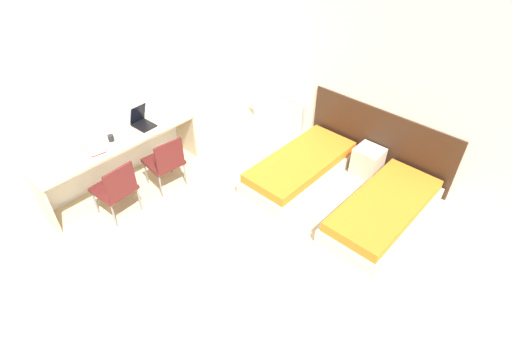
% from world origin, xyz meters
% --- Properties ---
extents(ground_plane, '(20.00, 20.00, 0.00)m').
position_xyz_m(ground_plane, '(0.00, 0.00, 0.00)').
color(ground_plane, beige).
extents(wall_back, '(5.06, 0.05, 2.70)m').
position_xyz_m(wall_back, '(0.00, 4.41, 1.35)').
color(wall_back, white).
rests_on(wall_back, ground_plane).
extents(wall_left, '(0.05, 5.39, 2.70)m').
position_xyz_m(wall_left, '(-2.05, 2.19, 1.35)').
color(wall_left, white).
rests_on(wall_left, ground_plane).
extents(headboard_panel, '(2.33, 0.03, 0.98)m').
position_xyz_m(headboard_panel, '(0.68, 4.38, 0.49)').
color(headboard_panel, '#382316').
rests_on(headboard_panel, ground_plane).
extents(bed_near_window, '(0.85, 1.87, 0.34)m').
position_xyz_m(bed_near_window, '(-0.01, 3.41, 0.16)').
color(bed_near_window, beige).
rests_on(bed_near_window, ground_plane).
extents(bed_near_door, '(0.85, 1.87, 0.34)m').
position_xyz_m(bed_near_door, '(1.37, 3.41, 0.16)').
color(bed_near_door, beige).
rests_on(bed_near_door, ground_plane).
extents(nightstand, '(0.39, 0.37, 0.44)m').
position_xyz_m(nightstand, '(0.68, 4.16, 0.22)').
color(nightstand, beige).
rests_on(nightstand, ground_plane).
extents(radiator, '(1.01, 0.12, 0.52)m').
position_xyz_m(radiator, '(-1.23, 4.29, 0.26)').
color(radiator, silver).
rests_on(radiator, ground_plane).
extents(desk, '(0.52, 2.35, 0.77)m').
position_xyz_m(desk, '(-1.77, 1.52, 0.62)').
color(desk, '#C6B28E').
rests_on(desk, ground_plane).
extents(chair_near_laptop, '(0.52, 0.52, 0.84)m').
position_xyz_m(chair_near_laptop, '(-1.28, 1.91, 0.47)').
color(chair_near_laptop, '#511919').
rests_on(chair_near_laptop, ground_plane).
extents(chair_near_notebook, '(0.50, 0.50, 0.84)m').
position_xyz_m(chair_near_notebook, '(-1.28, 1.12, 0.47)').
color(chair_near_notebook, '#511919').
rests_on(chair_near_notebook, ground_plane).
extents(laptop, '(0.33, 0.26, 0.31)m').
position_xyz_m(laptop, '(-1.84, 1.99, 0.84)').
color(laptop, black).
rests_on(laptop, desk).
extents(open_notebook, '(0.36, 0.26, 0.02)m').
position_xyz_m(open_notebook, '(-1.80, 1.22, 0.78)').
color(open_notebook, '#B21E1E').
rests_on(open_notebook, desk).
extents(mug, '(0.08, 0.08, 0.09)m').
position_xyz_m(mug, '(-1.81, 1.47, 0.82)').
color(mug, black).
rests_on(mug, desk).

